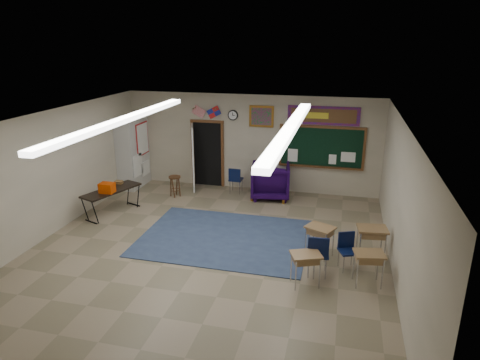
% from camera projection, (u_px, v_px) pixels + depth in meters
% --- Properties ---
extents(floor, '(9.00, 9.00, 0.00)m').
position_uv_depth(floor, '(207.00, 252.00, 9.68)').
color(floor, gray).
rests_on(floor, ground).
extents(back_wall, '(8.00, 0.04, 3.00)m').
position_uv_depth(back_wall, '(250.00, 143.00, 13.36)').
color(back_wall, beige).
rests_on(back_wall, floor).
extents(front_wall, '(8.00, 0.04, 3.00)m').
position_uv_depth(front_wall, '(85.00, 313.00, 5.07)').
color(front_wall, beige).
rests_on(front_wall, floor).
extents(left_wall, '(0.04, 9.00, 3.00)m').
position_uv_depth(left_wall, '(44.00, 176.00, 10.12)').
color(left_wall, beige).
rests_on(left_wall, floor).
extents(right_wall, '(0.04, 9.00, 3.00)m').
position_uv_depth(right_wall, '(401.00, 206.00, 8.30)').
color(right_wall, beige).
rests_on(right_wall, floor).
extents(ceiling, '(8.00, 9.00, 0.04)m').
position_uv_depth(ceiling, '(203.00, 121.00, 8.74)').
color(ceiling, white).
rests_on(ceiling, back_wall).
extents(area_rug, '(4.00, 3.00, 0.02)m').
position_uv_depth(area_rug, '(225.00, 237.00, 10.37)').
color(area_rug, '#384C6B').
rests_on(area_rug, floor).
extents(fluorescent_strips, '(3.86, 6.00, 0.10)m').
position_uv_depth(fluorescent_strips, '(203.00, 124.00, 8.76)').
color(fluorescent_strips, white).
rests_on(fluorescent_strips, ceiling).
extents(doorway, '(1.10, 0.89, 2.16)m').
position_uv_depth(doorway, '(203.00, 155.00, 13.70)').
color(doorway, black).
rests_on(doorway, back_wall).
extents(chalkboard, '(2.55, 0.14, 1.30)m').
position_uv_depth(chalkboard, '(321.00, 148.00, 12.84)').
color(chalkboard, brown).
rests_on(chalkboard, back_wall).
extents(bulletin_board, '(2.10, 0.05, 0.55)m').
position_uv_depth(bulletin_board, '(323.00, 116.00, 12.53)').
color(bulletin_board, '#A51D0E').
rests_on(bulletin_board, back_wall).
extents(framed_art_print, '(0.75, 0.05, 0.65)m').
position_uv_depth(framed_art_print, '(261.00, 116.00, 12.98)').
color(framed_art_print, '#975F1D').
rests_on(framed_art_print, back_wall).
extents(wall_clock, '(0.32, 0.05, 0.32)m').
position_uv_depth(wall_clock, '(233.00, 115.00, 13.19)').
color(wall_clock, black).
rests_on(wall_clock, back_wall).
extents(wall_flags, '(1.16, 0.06, 0.70)m').
position_uv_depth(wall_flags, '(206.00, 110.00, 13.31)').
color(wall_flags, red).
rests_on(wall_flags, back_wall).
extents(storage_cabinet, '(0.59, 1.25, 2.20)m').
position_uv_depth(storage_cabinet, '(133.00, 153.00, 13.73)').
color(storage_cabinet, '#BCBBB7').
rests_on(storage_cabinet, floor).
extents(wingback_armchair, '(1.28, 1.31, 1.05)m').
position_uv_depth(wingback_armchair, '(270.00, 181.00, 12.88)').
color(wingback_armchair, black).
rests_on(wingback_armchair, floor).
extents(student_chair_reading, '(0.42, 0.42, 0.82)m').
position_uv_depth(student_chair_reading, '(236.00, 180.00, 13.30)').
color(student_chair_reading, '#081132').
rests_on(student_chair_reading, floor).
extents(student_chair_desk_a, '(0.49, 0.49, 0.92)m').
position_uv_depth(student_chair_desk_a, '(318.00, 254.00, 8.63)').
color(student_chair_desk_a, '#081132').
rests_on(student_chair_desk_a, floor).
extents(student_chair_desk_b, '(0.51, 0.51, 0.78)m').
position_uv_depth(student_chair_desk_b, '(348.00, 252.00, 8.85)').
color(student_chair_desk_b, '#081132').
rests_on(student_chair_desk_b, floor).
extents(student_desk_front_left, '(0.72, 0.65, 0.70)m').
position_uv_depth(student_desk_front_left, '(320.00, 240.00, 9.40)').
color(student_desk_front_left, olive).
rests_on(student_desk_front_left, floor).
extents(student_desk_front_right, '(0.69, 0.55, 0.75)m').
position_uv_depth(student_desk_front_right, '(371.00, 242.00, 9.23)').
color(student_desk_front_right, olive).
rests_on(student_desk_front_right, floor).
extents(student_desk_back_left, '(0.69, 0.61, 0.68)m').
position_uv_depth(student_desk_back_left, '(305.00, 268.00, 8.28)').
color(student_desk_back_left, olive).
rests_on(student_desk_back_left, floor).
extents(student_desk_back_right, '(0.64, 0.53, 0.69)m').
position_uv_depth(student_desk_back_right, '(368.00, 267.00, 8.30)').
color(student_desk_back_right, olive).
rests_on(student_desk_back_right, floor).
extents(folding_table, '(1.10, 1.78, 0.96)m').
position_uv_depth(folding_table, '(112.00, 201.00, 11.70)').
color(folding_table, black).
rests_on(folding_table, floor).
extents(wooden_stool, '(0.36, 0.36, 0.64)m').
position_uv_depth(wooden_stool, '(175.00, 186.00, 13.00)').
color(wooden_stool, '#4C2A16').
rests_on(wooden_stool, floor).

